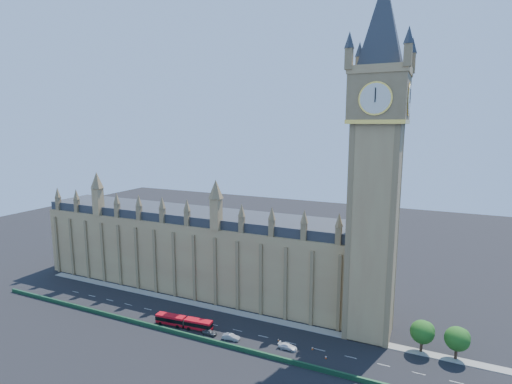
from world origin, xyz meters
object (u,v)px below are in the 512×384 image
at_px(car_white, 288,347).
at_px(car_grey, 210,332).
at_px(red_bus, 184,322).
at_px(car_silver, 231,337).

bearing_deg(car_white, car_grey, 96.97).
bearing_deg(red_bus, car_silver, -6.54).
height_order(car_grey, car_white, car_grey).
distance_m(car_grey, car_silver, 6.63).
bearing_deg(car_grey, red_bus, 90.43).
bearing_deg(car_silver, red_bus, 83.27).
xyz_separation_m(car_grey, car_white, (22.31, 2.22, -0.01)).
bearing_deg(car_white, car_silver, 98.63).
relative_size(red_bus, car_white, 3.53).
relative_size(red_bus, car_silver, 3.68).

